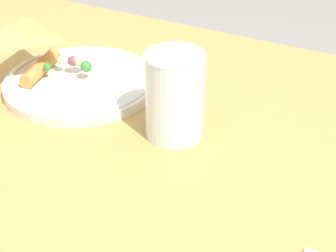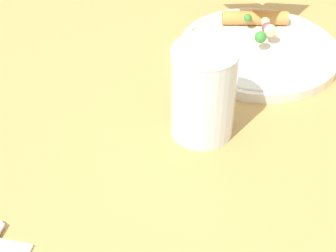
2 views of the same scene
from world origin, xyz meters
The scene contains 3 objects.
dining_table centered at (0.00, 0.00, 0.63)m, with size 1.19×0.88×0.72m.
plate_pizza centered at (0.16, -0.11, 0.74)m, with size 0.26×0.26×0.05m.
milk_glass centered at (-0.05, -0.06, 0.78)m, with size 0.09×0.09×0.13m.
Camera 1 is at (-0.33, 0.50, 1.15)m, focal length 55.00 mm.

